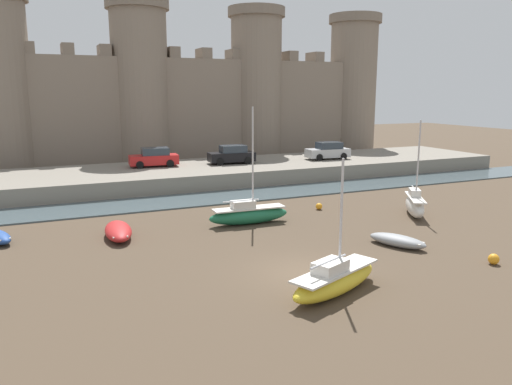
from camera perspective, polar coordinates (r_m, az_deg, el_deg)
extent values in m
plane|color=#4C3D2D|center=(22.00, 5.42, -9.05)|extent=(160.00, 160.00, 0.00)
cube|color=#47565B|center=(36.17, -6.98, -0.81)|extent=(80.00, 4.50, 0.10)
cube|color=gray|center=(42.93, -9.84, 1.90)|extent=(63.29, 10.00, 1.35)
cube|color=gray|center=(52.88, -12.91, 8.83)|extent=(51.29, 2.80, 11.02)
cylinder|color=gray|center=(52.83, -13.02, 11.30)|extent=(5.54, 5.54, 15.59)
cylinder|color=#796B5D|center=(53.49, -13.45, 20.21)|extent=(6.21, 6.21, 1.00)
cylinder|color=gray|center=(56.71, 0.05, 11.58)|extent=(5.54, 5.54, 15.59)
cylinder|color=#796B5D|center=(57.33, 0.05, 19.90)|extent=(6.21, 6.21, 1.00)
cylinder|color=gray|center=(63.01, 10.99, 11.37)|extent=(5.54, 5.54, 15.59)
cylinder|color=#796B5D|center=(63.57, 11.29, 18.86)|extent=(6.21, 6.21, 1.00)
cube|color=gray|center=(51.99, -24.59, 14.75)|extent=(1.10, 2.52, 1.10)
cube|color=gray|center=(52.10, -20.76, 15.03)|extent=(1.10, 2.52, 1.10)
cube|color=gray|center=(52.43, -16.96, 15.24)|extent=(1.10, 2.52, 1.10)
cube|color=gray|center=(53.72, -9.55, 15.46)|extent=(1.10, 2.52, 1.10)
cube|color=gray|center=(54.67, -6.00, 15.48)|extent=(1.10, 2.52, 1.10)
cube|color=gray|center=(55.80, -2.59, 15.45)|extent=(1.10, 2.52, 1.10)
cube|color=gray|center=(58.59, 3.79, 15.25)|extent=(1.10, 2.52, 1.10)
cube|color=gray|center=(60.22, 6.73, 15.09)|extent=(1.10, 2.52, 1.10)
ellipsoid|color=yellow|center=(19.84, 9.05, -10.00)|extent=(5.08, 3.10, 0.96)
cube|color=silver|center=(19.68, 9.09, -8.80)|extent=(4.45, 2.70, 0.08)
cube|color=silver|center=(19.31, 8.48, -8.37)|extent=(1.61, 1.32, 0.44)
cylinder|color=silver|center=(19.24, 9.72, -2.47)|extent=(0.10, 0.10, 4.30)
cylinder|color=silver|center=(19.14, 8.28, -7.82)|extent=(2.09, 0.92, 0.08)
cube|color=beige|center=(28.19, -26.83, -4.80)|extent=(0.66, 0.49, 0.08)
ellipsoid|color=#1E6B47|center=(29.47, -0.81, -2.67)|extent=(4.94, 1.35, 0.99)
cube|color=silver|center=(29.36, -0.81, -1.80)|extent=(4.34, 1.15, 0.08)
cube|color=silver|center=(29.17, -1.49, -1.37)|extent=(1.40, 0.81, 0.44)
cylinder|color=silver|center=(28.91, -0.38, 3.99)|extent=(0.10, 0.10, 5.87)
cylinder|color=silver|center=(29.08, -1.72, -0.95)|extent=(2.21, 0.16, 0.08)
ellipsoid|color=silver|center=(33.02, 17.68, -1.49)|extent=(2.97, 4.01, 1.19)
cube|color=silver|center=(32.90, 17.74, -0.54)|extent=(2.59, 3.51, 0.08)
cube|color=silver|center=(33.15, 17.68, 0.01)|extent=(1.12, 1.30, 0.44)
cylinder|color=silver|center=(32.30, 18.06, 3.62)|extent=(0.10, 0.10, 4.80)
cylinder|color=silver|center=(33.21, 17.67, 0.43)|extent=(1.05, 1.63, 0.08)
ellipsoid|color=red|center=(27.76, -15.47, -4.26)|extent=(1.66, 3.82, 0.74)
ellipsoid|color=#F23939|center=(27.74, -15.48, -4.14)|extent=(1.31, 3.13, 0.40)
cube|color=beige|center=(28.00, -15.52, -3.91)|extent=(1.19, 0.29, 0.06)
cube|color=beige|center=(26.34, -15.24, -4.91)|extent=(0.78, 0.34, 0.08)
ellipsoid|color=gray|center=(26.30, 15.86, -5.31)|extent=(2.23, 3.20, 0.59)
ellipsoid|color=silver|center=(26.29, 15.86, -5.18)|extent=(1.79, 2.61, 0.33)
cube|color=beige|center=(26.37, 15.42, -5.01)|extent=(0.93, 0.56, 0.06)
cube|color=beige|center=(25.82, 18.22, -5.58)|extent=(0.66, 0.50, 0.08)
sphere|color=orange|center=(33.31, 7.21, -1.58)|extent=(0.44, 0.44, 0.44)
sphere|color=orange|center=(25.18, 25.52, -6.88)|extent=(0.49, 0.49, 0.49)
cube|color=black|center=(44.81, -2.82, 4.10)|extent=(4.22, 2.02, 0.80)
cube|color=#2D3842|center=(44.77, -2.64, 4.99)|extent=(2.37, 1.67, 0.64)
cylinder|color=black|center=(43.69, -4.10, 3.52)|extent=(0.65, 0.23, 0.64)
cylinder|color=black|center=(45.32, -4.67, 3.80)|extent=(0.65, 0.23, 0.64)
cylinder|color=black|center=(44.42, -0.93, 3.68)|extent=(0.65, 0.23, 0.64)
cylinder|color=black|center=(46.02, -1.60, 3.95)|extent=(0.65, 0.23, 0.64)
cube|color=#B2B5B7|center=(48.15, 8.18, 4.51)|extent=(4.22, 2.02, 0.80)
cube|color=#2D3842|center=(48.14, 8.36, 5.34)|extent=(2.37, 1.67, 0.64)
cylinder|color=black|center=(46.86, 7.26, 4.00)|extent=(0.65, 0.23, 0.64)
cylinder|color=black|center=(48.38, 6.37, 4.25)|extent=(0.65, 0.23, 0.64)
cylinder|color=black|center=(48.05, 9.99, 4.10)|extent=(0.65, 0.23, 0.64)
cylinder|color=black|center=(49.52, 9.03, 4.35)|extent=(0.65, 0.23, 0.64)
cube|color=red|center=(43.79, -11.62, 3.70)|extent=(4.22, 2.02, 0.80)
cube|color=#2D3842|center=(43.72, -11.46, 4.62)|extent=(2.37, 1.67, 0.64)
cylinder|color=black|center=(42.84, -13.13, 3.09)|extent=(0.65, 0.23, 0.64)
cylinder|color=black|center=(44.51, -13.38, 3.39)|extent=(0.65, 0.23, 0.64)
cylinder|color=black|center=(43.18, -9.77, 3.29)|extent=(0.65, 0.23, 0.64)
cylinder|color=black|center=(44.84, -10.14, 3.58)|extent=(0.65, 0.23, 0.64)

